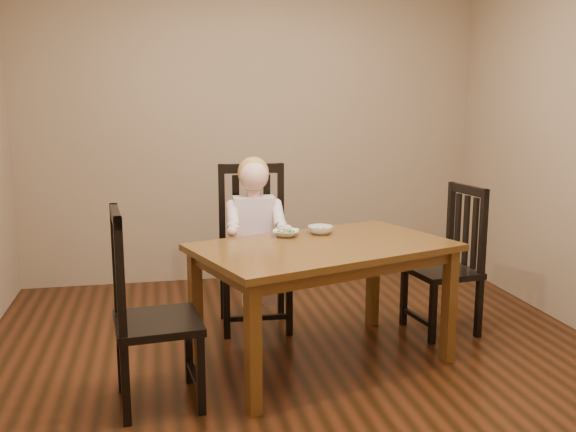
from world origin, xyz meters
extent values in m
cube|color=#441F0E|center=(0.00, 0.00, 0.00)|extent=(4.00, 4.00, 0.01)
cube|color=#9F8464|center=(0.00, 2.00, 1.35)|extent=(4.00, 0.01, 2.70)
cube|color=#9F8464|center=(0.00, -2.00, 1.35)|extent=(4.00, 0.01, 2.70)
cube|color=#543513|center=(0.12, 0.02, 0.72)|extent=(1.69, 1.32, 0.04)
cube|color=#543513|center=(0.12, 0.02, 0.66)|extent=(1.54, 1.17, 0.08)
cube|color=#543513|center=(-0.39, -0.55, 0.35)|extent=(0.09, 0.09, 0.70)
cube|color=#543513|center=(0.88, -0.12, 0.35)|extent=(0.09, 0.09, 0.70)
cube|color=#543513|center=(-0.63, 0.16, 0.35)|extent=(0.09, 0.09, 0.70)
cube|color=#543513|center=(0.64, 0.60, 0.35)|extent=(0.09, 0.09, 0.70)
cube|color=black|center=(-0.19, 0.72, 0.48)|extent=(0.51, 0.49, 0.04)
cube|color=black|center=(0.03, 0.91, 0.23)|extent=(0.05, 0.05, 0.46)
cube|color=black|center=(-0.39, 0.93, 0.23)|extent=(0.05, 0.05, 0.46)
cube|color=black|center=(0.01, 0.51, 0.23)|extent=(0.05, 0.05, 0.46)
cube|color=black|center=(-0.41, 0.53, 0.23)|extent=(0.05, 0.05, 0.46)
cube|color=black|center=(0.03, 0.91, 0.82)|extent=(0.05, 0.05, 0.64)
cube|color=black|center=(-0.39, 0.93, 0.82)|extent=(0.05, 0.05, 0.64)
cube|color=black|center=(-0.18, 0.92, 1.10)|extent=(0.47, 0.06, 0.07)
cube|color=black|center=(-0.07, 0.91, 0.79)|extent=(0.05, 0.02, 0.55)
cube|color=black|center=(-0.18, 0.92, 0.79)|extent=(0.05, 0.02, 0.55)
cube|color=black|center=(-0.29, 0.92, 0.79)|extent=(0.05, 0.02, 0.55)
cube|color=black|center=(-0.86, -0.32, 0.44)|extent=(0.48, 0.50, 0.04)
cube|color=black|center=(-1.06, -0.15, 0.21)|extent=(0.05, 0.05, 0.42)
cube|color=black|center=(-1.02, -0.54, 0.21)|extent=(0.05, 0.05, 0.42)
cube|color=black|center=(-0.69, -0.11, 0.21)|extent=(0.05, 0.05, 0.42)
cube|color=black|center=(-0.65, -0.50, 0.21)|extent=(0.05, 0.05, 0.42)
cube|color=black|center=(-1.06, -0.15, 0.76)|extent=(0.05, 0.05, 0.59)
cube|color=black|center=(-1.02, -0.54, 0.76)|extent=(0.05, 0.05, 0.59)
cube|color=black|center=(-1.04, -0.34, 1.02)|extent=(0.08, 0.43, 0.06)
cube|color=black|center=(-1.05, -0.24, 0.73)|extent=(0.03, 0.05, 0.51)
cube|color=black|center=(-1.04, -0.34, 0.73)|extent=(0.03, 0.05, 0.51)
cube|color=black|center=(-1.03, -0.45, 0.73)|extent=(0.03, 0.05, 0.51)
cube|color=black|center=(1.06, 0.37, 0.43)|extent=(0.47, 0.49, 0.04)
cube|color=black|center=(1.26, 0.21, 0.20)|extent=(0.04, 0.04, 0.41)
cube|color=black|center=(1.21, 0.58, 0.20)|extent=(0.04, 0.04, 0.41)
cube|color=black|center=(0.90, 0.16, 0.20)|extent=(0.04, 0.04, 0.41)
cube|color=black|center=(0.85, 0.53, 0.20)|extent=(0.04, 0.04, 0.41)
cube|color=black|center=(1.26, 0.21, 0.73)|extent=(0.04, 0.04, 0.57)
cube|color=black|center=(1.21, 0.58, 0.73)|extent=(0.04, 0.04, 0.57)
cube|color=black|center=(1.23, 0.40, 0.98)|extent=(0.09, 0.42, 0.06)
cube|color=black|center=(1.25, 0.30, 0.70)|extent=(0.03, 0.05, 0.49)
cube|color=black|center=(1.23, 0.40, 0.70)|extent=(0.03, 0.05, 0.49)
cube|color=black|center=(1.22, 0.50, 0.70)|extent=(0.03, 0.05, 0.49)
imported|color=white|center=(-0.06, 0.28, 0.76)|extent=(0.21, 0.21, 0.04)
imported|color=white|center=(0.18, 0.31, 0.77)|extent=(0.18, 0.18, 0.05)
cube|color=silver|center=(-0.09, 0.24, 0.79)|extent=(0.11, 0.07, 0.05)
cube|color=silver|center=(-0.09, 0.24, 0.78)|extent=(0.04, 0.04, 0.01)
camera|label=1|loc=(-0.83, -3.58, 1.60)|focal=40.00mm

